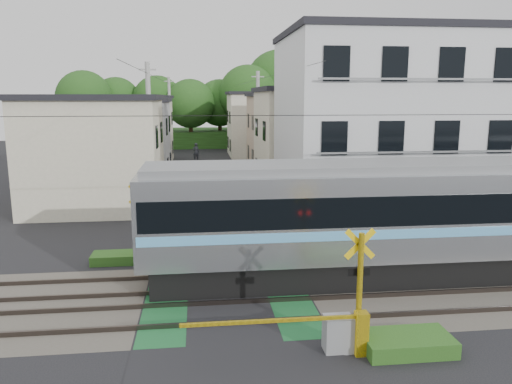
{
  "coord_description": "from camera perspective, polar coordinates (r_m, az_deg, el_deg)",
  "views": [
    {
      "loc": [
        -0.84,
        -14.68,
        6.2
      ],
      "look_at": [
        1.47,
        5.0,
        2.39
      ],
      "focal_mm": 35.0,
      "sensor_mm": 36.0,
      "label": 1
    }
  ],
  "objects": [
    {
      "name": "apartment_block",
      "position": [
        25.96,
        14.51,
        7.12
      ],
      "size": [
        10.2,
        8.36,
        9.3
      ],
      "color": "silver",
      "rests_on": "ground"
    },
    {
      "name": "ground",
      "position": [
        15.96,
        -3.23,
        -11.99
      ],
      "size": [
        120.0,
        120.0,
        0.0
      ],
      "primitive_type": "plane",
      "color": "black"
    },
    {
      "name": "utility_poles",
      "position": [
        37.75,
        -7.07,
        7.58
      ],
      "size": [
        7.9,
        42.0,
        8.0
      ],
      "color": "#A5A5A0",
      "rests_on": "ground"
    },
    {
      "name": "catenary",
      "position": [
        16.42,
        18.01,
        1.57
      ],
      "size": [
        60.0,
        5.04,
        7.0
      ],
      "color": "#2D2D33",
      "rests_on": "ground"
    },
    {
      "name": "tree_hill",
      "position": [
        62.74,
        -4.68,
        9.73
      ],
      "size": [
        40.0,
        13.0,
        11.95
      ],
      "color": "#244F1A",
      "rests_on": "ground"
    },
    {
      "name": "crossing_signal_near",
      "position": [
        12.79,
        9.85,
        -14.71
      ],
      "size": [
        4.74,
        0.65,
        3.09
      ],
      "color": "yellow",
      "rests_on": "ground"
    },
    {
      "name": "houses_row",
      "position": [
        40.73,
        -5.18,
        6.67
      ],
      "size": [
        22.07,
        31.35,
        6.8
      ],
      "color": "beige",
      "rests_on": "ground"
    },
    {
      "name": "track_bed",
      "position": [
        15.95,
        -3.23,
        -11.87
      ],
      "size": [
        120.0,
        120.0,
        0.14
      ],
      "color": "#47423A",
      "rests_on": "ground"
    },
    {
      "name": "crossing_signal_far",
      "position": [
        19.22,
        -11.69,
        -5.95
      ],
      "size": [
        4.74,
        0.65,
        3.09
      ],
      "color": "yellow",
      "rests_on": "ground"
    },
    {
      "name": "pedestrian",
      "position": [
        49.22,
        -6.88,
        4.58
      ],
      "size": [
        0.7,
        0.53,
        1.74
      ],
      "primitive_type": "imported",
      "rotation": [
        0.0,
        0.0,
        3.34
      ],
      "color": "#32363E",
      "rests_on": "ground"
    },
    {
      "name": "weed_patches",
      "position": [
        16.0,
        3.2,
        -11.23
      ],
      "size": [
        10.25,
        8.8,
        0.4
      ],
      "color": "#2D5E1E",
      "rests_on": "ground"
    }
  ]
}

